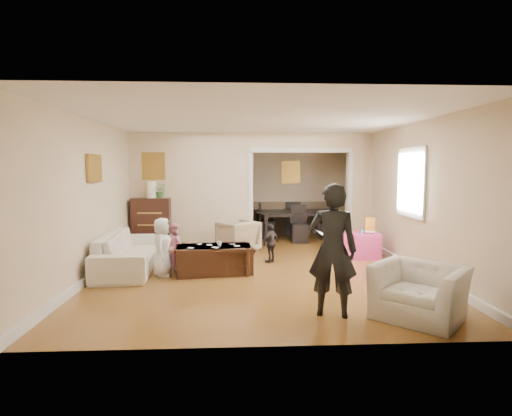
{
  "coord_description": "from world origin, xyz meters",
  "views": [
    {
      "loc": [
        -0.39,
        -7.41,
        1.79
      ],
      "look_at": [
        0.0,
        0.2,
        1.05
      ],
      "focal_mm": 28.35,
      "sensor_mm": 36.0,
      "label": 1
    }
  ],
  "objects": [
    {
      "name": "framed_art_partition",
      "position": [
        -2.2,
        1.7,
        1.85
      ],
      "size": [
        0.45,
        0.03,
        0.55
      ],
      "primitive_type": "cube",
      "color": "brown",
      "rests_on": "partition_left"
    },
    {
      "name": "framed_art_sofa_wall",
      "position": [
        -2.71,
        -0.6,
        1.8
      ],
      "size": [
        0.03,
        0.55,
        0.4
      ],
      "primitive_type": "cube",
      "color": "brown"
    },
    {
      "name": "window_pane",
      "position": [
        2.73,
        -0.4,
        1.55
      ],
      "size": [
        0.03,
        0.95,
        1.1
      ],
      "primitive_type": "cube",
      "color": "white",
      "rests_on": "ground"
    },
    {
      "name": "potted_plant",
      "position": [
        -2.05,
        1.63,
        1.3
      ],
      "size": [
        0.28,
        0.24,
        0.31
      ],
      "primitive_type": "imported",
      "color": "#34662D",
      "rests_on": "dresser"
    },
    {
      "name": "play_bowl",
      "position": [
        2.26,
        0.35,
        0.53
      ],
      "size": [
        0.22,
        0.22,
        0.05
      ],
      "primitive_type": "imported",
      "rotation": [
        0.0,
        0.0,
        -0.09
      ],
      "color": "white",
      "rests_on": "play_table"
    },
    {
      "name": "sofa",
      "position": [
        -2.29,
        -0.21,
        0.33
      ],
      "size": [
        1.04,
        2.31,
        0.66
      ],
      "primitive_type": "imported",
      "rotation": [
        0.0,
        0.0,
        1.64
      ],
      "color": "#EFE7CF",
      "rests_on": "ground"
    },
    {
      "name": "craft_papers",
      "position": [
        -0.73,
        -0.55,
        0.48
      ],
      "size": [
        0.89,
        0.45,
        0.0
      ],
      "color": "white",
      "rests_on": "coffee_table"
    },
    {
      "name": "play_table",
      "position": [
        2.21,
        0.47,
        0.26
      ],
      "size": [
        0.58,
        0.58,
        0.51
      ],
      "primitive_type": "cube",
      "rotation": [
        0.0,
        0.0,
        -0.09
      ],
      "color": "#DA3989",
      "rests_on": "ground"
    },
    {
      "name": "child_toddler",
      "position": [
        0.28,
        0.2,
        0.38
      ],
      "size": [
        0.43,
        0.46,
        0.75
      ],
      "primitive_type": "imported",
      "rotation": [
        0.0,
        0.0,
        -2.27
      ],
      "color": "black",
      "rests_on": "ground"
    },
    {
      "name": "framed_art_alcove",
      "position": [
        1.1,
        3.44,
        1.7
      ],
      "size": [
        0.45,
        0.03,
        0.55
      ],
      "primitive_type": "cube",
      "color": "brown"
    },
    {
      "name": "adult_person",
      "position": [
        0.78,
        -2.67,
        0.81
      ],
      "size": [
        0.67,
        0.53,
        1.62
      ],
      "primitive_type": "imported",
      "rotation": [
        0.0,
        0.0,
        2.88
      ],
      "color": "black",
      "rests_on": "ground"
    },
    {
      "name": "cyan_cup",
      "position": [
        2.11,
        0.42,
        0.55
      ],
      "size": [
        0.08,
        0.08,
        0.08
      ],
      "primitive_type": "cylinder",
      "color": "#2595BA",
      "rests_on": "play_table"
    },
    {
      "name": "toy_block",
      "position": [
        2.09,
        0.59,
        0.54
      ],
      "size": [
        0.09,
        0.08,
        0.05
      ],
      "primitive_type": "cube",
      "rotation": [
        0.0,
        0.0,
        0.26
      ],
      "color": "red",
      "rests_on": "play_table"
    },
    {
      "name": "child_kneel_b",
      "position": [
        -1.47,
        -0.25,
        0.42
      ],
      "size": [
        0.48,
        0.51,
        0.83
      ],
      "primitive_type": "imported",
      "rotation": [
        0.0,
        0.0,
        2.09
      ],
      "color": "pink",
      "rests_on": "ground"
    },
    {
      "name": "dresser",
      "position": [
        -2.25,
        1.63,
        0.57
      ],
      "size": [
        0.83,
        0.47,
        1.15
      ],
      "primitive_type": "cube",
      "color": "#341A0F",
      "rests_on": "ground"
    },
    {
      "name": "partition_header",
      "position": [
        1.1,
        1.8,
        2.42
      ],
      "size": [
        2.22,
        0.18,
        0.35
      ],
      "primitive_type": "cube",
      "color": "beige",
      "rests_on": "partition_right"
    },
    {
      "name": "table_lamp",
      "position": [
        -2.25,
        1.63,
        1.33
      ],
      "size": [
        0.22,
        0.22,
        0.36
      ],
      "primitive_type": "cylinder",
      "color": "#FDEBCE",
      "rests_on": "dresser"
    },
    {
      "name": "floor",
      "position": [
        0.0,
        0.0,
        0.0
      ],
      "size": [
        7.0,
        7.0,
        0.0
      ],
      "primitive_type": "plane",
      "color": "#996627",
      "rests_on": "ground"
    },
    {
      "name": "cereal_box",
      "position": [
        2.33,
        0.57,
        0.66
      ],
      "size": [
        0.21,
        0.09,
        0.3
      ],
      "primitive_type": "cube",
      "rotation": [
        0.0,
        0.0,
        -0.09
      ],
      "color": "yellow",
      "rests_on": "play_table"
    },
    {
      "name": "armchair_back",
      "position": [
        -0.34,
        1.21,
        0.34
      ],
      "size": [
        1.03,
        1.03,
        0.68
      ],
      "primitive_type": "imported",
      "rotation": [
        0.0,
        0.0,
        3.78
      ],
      "color": "tan",
      "rests_on": "ground"
    },
    {
      "name": "coffee_table",
      "position": [
        -0.77,
        -0.55,
        0.24
      ],
      "size": [
        1.36,
        0.84,
        0.47
      ],
      "primitive_type": "cube",
      "rotation": [
        0.0,
        0.0,
        0.17
      ],
      "color": "#3D2113",
      "rests_on": "ground"
    },
    {
      "name": "dining_table",
      "position": [
        1.17,
        2.95,
        0.35
      ],
      "size": [
        2.15,
        1.42,
        0.7
      ],
      "primitive_type": "imported",
      "rotation": [
        0.0,
        0.0,
        0.16
      ],
      "color": "black",
      "rests_on": "ground"
    },
    {
      "name": "armchair_front",
      "position": [
        1.81,
        -2.8,
        0.32
      ],
      "size": [
        1.31,
        1.3,
        0.64
      ],
      "primitive_type": "imported",
      "rotation": [
        0.0,
        0.0,
        -0.76
      ],
      "color": "#EFE7CF",
      "rests_on": "ground"
    },
    {
      "name": "coffee_cup",
      "position": [
        -0.67,
        -0.6,
        0.52
      ],
      "size": [
        0.1,
        0.1,
        0.08
      ],
      "primitive_type": "imported",
      "rotation": [
        0.0,
        0.0,
        0.17
      ],
      "color": "white",
      "rests_on": "coffee_table"
    },
    {
      "name": "partition_right",
      "position": [
        2.48,
        1.8,
        1.3
      ],
      "size": [
        0.55,
        0.18,
        2.6
      ],
      "primitive_type": "cube",
      "color": "beige",
      "rests_on": "ground"
    },
    {
      "name": "partition_left",
      "position": [
        -1.38,
        1.8,
        1.3
      ],
      "size": [
        2.75,
        0.18,
        2.6
      ],
      "primitive_type": "cube",
      "color": "beige",
      "rests_on": "ground"
    },
    {
      "name": "child_kneel_a",
      "position": [
        -1.62,
        -0.7,
        0.49
      ],
      "size": [
        0.31,
        0.48,
        0.98
      ],
      "primitive_type": "imported",
      "rotation": [
        0.0,
        0.0,
        1.57
      ],
      "color": "white",
      "rests_on": "ground"
    }
  ]
}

